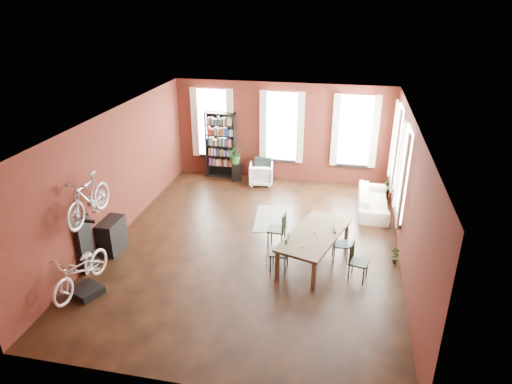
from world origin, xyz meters
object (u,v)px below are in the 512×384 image
(dining_chair_d, at_px, (341,244))
(bicycle_floor, at_px, (78,252))
(bookshelf, at_px, (221,145))
(white_armchair, at_px, (261,173))
(dining_table, at_px, (314,248))
(dining_chair_a, at_px, (279,253))
(dining_chair_b, at_px, (277,229))
(plant_stand, at_px, (236,171))
(bike_trainer, at_px, (87,291))
(console_table, at_px, (112,235))
(cream_sofa, at_px, (374,198))
(dining_chair_c, at_px, (359,262))

(dining_chair_d, distance_m, bicycle_floor, 5.72)
(bookshelf, height_order, white_armchair, bookshelf)
(bookshelf, bearing_deg, white_armchair, -15.65)
(bicycle_floor, bearing_deg, dining_chair_d, 31.09)
(dining_table, relative_size, bicycle_floor, 1.30)
(dining_chair_a, xyz_separation_m, dining_chair_b, (-0.23, 1.04, 0.01))
(bookshelf, xyz_separation_m, plant_stand, (0.56, -0.22, -0.80))
(dining_chair_b, xyz_separation_m, bookshelf, (-2.57, 4.19, 0.65))
(dining_chair_a, bearing_deg, dining_chair_b, -165.84)
(dining_chair_a, bearing_deg, bike_trainer, -63.43)
(white_armchair, height_order, console_table, console_table)
(dining_chair_b, distance_m, plant_stand, 4.45)
(dining_chair_b, height_order, bookshelf, bookshelf)
(dining_chair_d, distance_m, cream_sofa, 2.92)
(dining_table, relative_size, dining_chair_d, 2.76)
(dining_chair_c, xyz_separation_m, bookshelf, (-4.53, 5.24, 0.67))
(bookshelf, height_order, plant_stand, bookshelf)
(dining_table, bearing_deg, console_table, -157.33)
(dining_chair_a, relative_size, bicycle_floor, 0.51)
(dining_chair_b, xyz_separation_m, cream_sofa, (2.38, 2.49, -0.04))
(plant_stand, bearing_deg, bookshelf, 158.86)
(dining_table, distance_m, white_armchair, 4.84)
(dining_chair_a, xyz_separation_m, cream_sofa, (2.16, 3.53, -0.03))
(dining_chair_d, relative_size, bicycle_floor, 0.47)
(dining_chair_b, distance_m, cream_sofa, 3.45)
(dining_chair_a, bearing_deg, console_table, -88.54)
(dining_table, bearing_deg, white_armchair, 133.11)
(console_table, xyz_separation_m, plant_stand, (1.84, 4.98, -0.10))
(dining_table, xyz_separation_m, dining_chair_d, (0.59, 0.26, 0.02))
(dining_table, relative_size, dining_chair_c, 2.61)
(cream_sofa, xyz_separation_m, bicycle_floor, (-5.95, -5.27, 0.61))
(dining_chair_a, relative_size, plant_stand, 1.47)
(dining_chair_c, bearing_deg, plant_stand, 52.17)
(dining_chair_c, height_order, dining_chair_d, dining_chair_c)
(console_table, bearing_deg, dining_chair_c, -0.41)
(dining_chair_a, relative_size, cream_sofa, 0.42)
(dining_chair_a, distance_m, console_table, 4.07)
(plant_stand, xyz_separation_m, bicycle_floor, (-1.56, -6.75, 0.72))
(dining_chair_d, distance_m, bookshelf, 6.14)
(dining_chair_c, height_order, bike_trainer, dining_chair_c)
(dining_table, xyz_separation_m, dining_chair_c, (1.00, -0.48, 0.05))
(plant_stand, height_order, bicycle_floor, bicycle_floor)
(cream_sofa, distance_m, bike_trainer, 7.92)
(dining_chair_a, bearing_deg, white_armchair, -162.47)
(cream_sofa, bearing_deg, dining_chair_c, 173.31)
(bookshelf, distance_m, bike_trainer, 7.10)
(bookshelf, bearing_deg, bicycle_floor, -98.16)
(dining_chair_b, bearing_deg, bike_trainer, -47.18)
(dining_table, relative_size, bookshelf, 1.01)
(dining_chair_d, xyz_separation_m, plant_stand, (-3.56, 4.28, -0.11))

